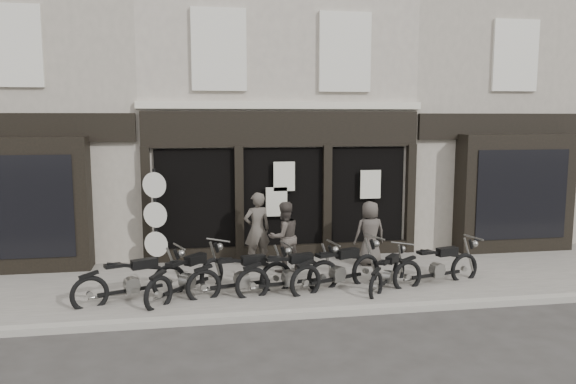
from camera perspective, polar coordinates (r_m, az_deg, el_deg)
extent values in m
plane|color=#2D2B28|center=(12.09, 1.80, -10.48)|extent=(90.00, 90.00, 0.00)
cube|color=#645F58|center=(12.91, 1.00, -9.01)|extent=(30.00, 4.20, 0.12)
cube|color=gray|center=(10.91, 3.14, -12.16)|extent=(30.00, 0.25, 0.13)
cube|color=#AFA596|center=(17.41, -2.12, 8.76)|extent=(7.20, 6.00, 8.20)
cube|color=black|center=(14.36, -0.47, 6.41)|extent=(7.10, 0.18, 0.90)
cube|color=black|center=(14.60, -0.50, -1.26)|extent=(6.50, 0.10, 2.95)
cube|color=black|center=(14.78, -0.45, -6.21)|extent=(7.10, 0.20, 0.44)
cube|color=beige|center=(14.39, -0.50, 8.80)|extent=(7.30, 0.22, 0.18)
cube|color=beige|center=(14.32, -7.03, 14.17)|extent=(1.35, 0.12, 2.00)
cube|color=black|center=(14.35, -7.04, 14.15)|extent=(1.05, 0.06, 1.70)
cube|color=beige|center=(14.82, 5.80, 13.96)|extent=(1.35, 0.12, 2.00)
cube|color=black|center=(14.85, 5.77, 13.95)|extent=(1.05, 0.06, 1.70)
cube|color=black|center=(14.37, -14.16, -1.43)|extent=(0.22, 0.22, 3.00)
cube|color=black|center=(14.37, -4.98, -1.23)|extent=(0.22, 0.22, 3.00)
cube|color=black|center=(14.74, 3.97, -1.00)|extent=(0.22, 0.22, 3.00)
cube|color=black|center=(15.44, 12.29, -0.76)|extent=(0.22, 0.22, 3.00)
cube|color=silver|center=(14.32, -0.39, 1.59)|extent=(0.55, 0.04, 0.75)
cube|color=silver|center=(14.89, 8.38, 0.78)|extent=(0.55, 0.04, 0.75)
cube|color=silver|center=(14.37, -1.18, -1.00)|extent=(0.55, 0.04, 0.75)
cube|color=#A09687|center=(17.73, -23.14, 8.14)|extent=(5.50, 6.00, 8.20)
cube|color=black|center=(14.63, -25.65, -1.21)|extent=(3.20, 0.70, 3.20)
cube|color=black|center=(14.30, -26.03, -1.42)|extent=(2.60, 0.06, 2.40)
cube|color=black|center=(14.77, -25.74, 5.88)|extent=(5.40, 0.16, 0.70)
cube|color=beige|center=(14.87, -26.16, 13.21)|extent=(1.30, 0.10, 1.90)
cube|color=black|center=(14.90, -26.13, 13.20)|extent=(1.00, 0.06, 1.60)
cube|color=#A09687|center=(19.31, 17.12, 8.32)|extent=(5.50, 6.00, 8.20)
cube|color=black|center=(16.51, 22.01, -0.08)|extent=(3.20, 0.70, 3.20)
cube|color=black|center=(16.21, 22.66, -0.25)|extent=(2.60, 0.06, 2.40)
cube|color=black|center=(16.64, 21.78, 6.21)|extent=(5.40, 0.16, 0.70)
cube|color=beige|center=(16.72, 22.09, 12.73)|extent=(1.30, 0.10, 1.90)
cube|color=black|center=(16.75, 22.04, 12.72)|extent=(1.00, 0.06, 1.60)
torus|color=black|center=(12.01, -12.00, -8.93)|extent=(0.73, 0.36, 0.74)
torus|color=black|center=(11.62, -19.51, -9.78)|extent=(0.73, 0.36, 0.74)
cube|color=black|center=(11.81, -15.68, -9.57)|extent=(1.23, 0.53, 0.07)
cube|color=gray|center=(11.79, -15.59, -9.15)|extent=(0.32, 0.28, 0.28)
cube|color=black|center=(11.74, -14.42, -7.07)|extent=(0.54, 0.36, 0.19)
cube|color=black|center=(11.58, -17.35, -7.16)|extent=(0.39, 0.32, 0.07)
cylinder|color=gray|center=(11.91, -11.00, -5.46)|extent=(0.27, 0.61, 0.04)
torus|color=black|center=(12.37, -7.76, -8.34)|extent=(0.57, 0.62, 0.75)
torus|color=black|center=(11.25, -13.02, -10.11)|extent=(0.57, 0.62, 0.75)
cube|color=black|center=(11.81, -10.26, -9.40)|extent=(0.91, 1.01, 0.07)
cube|color=gray|center=(11.80, -10.19, -8.96)|extent=(0.32, 0.33, 0.29)
cube|color=black|center=(11.88, -9.39, -6.75)|extent=(0.47, 0.50, 0.19)
cube|color=black|center=(11.43, -11.44, -7.15)|extent=(0.38, 0.39, 0.07)
cylinder|color=gray|center=(12.37, -7.11, -4.87)|extent=(0.50, 0.45, 0.04)
torus|color=black|center=(12.04, -1.23, -8.75)|extent=(0.74, 0.26, 0.74)
torus|color=black|center=(11.58, -8.58, -9.51)|extent=(0.74, 0.26, 0.74)
cube|color=black|center=(11.80, -4.83, -9.34)|extent=(1.27, 0.34, 0.06)
cube|color=gray|center=(11.78, -4.73, -8.93)|extent=(0.30, 0.25, 0.28)
cube|color=black|center=(11.75, -3.54, -6.88)|extent=(0.53, 0.29, 0.18)
cube|color=black|center=(11.56, -6.40, -6.94)|extent=(0.36, 0.28, 0.06)
cylinder|color=gray|center=(11.94, -0.18, -5.34)|extent=(0.18, 0.62, 0.04)
torus|color=black|center=(12.14, 3.57, -8.60)|extent=(0.75, 0.24, 0.74)
torus|color=black|center=(11.59, -3.64, -9.39)|extent=(0.75, 0.24, 0.74)
cube|color=black|center=(11.86, 0.05, -9.21)|extent=(1.28, 0.31, 0.07)
cube|color=gray|center=(11.84, 0.15, -8.79)|extent=(0.30, 0.24, 0.28)
cube|color=black|center=(11.82, 1.34, -6.73)|extent=(0.53, 0.28, 0.19)
cube|color=black|center=(11.60, -1.46, -6.80)|extent=(0.36, 0.28, 0.07)
cylinder|color=gray|center=(12.06, 4.64, -5.19)|extent=(0.17, 0.63, 0.04)
torus|color=black|center=(12.66, 7.89, -7.95)|extent=(0.74, 0.39, 0.76)
torus|color=black|center=(11.71, 1.78, -9.17)|extent=(0.74, 0.39, 0.76)
cube|color=black|center=(12.18, 4.96, -8.75)|extent=(1.24, 0.57, 0.07)
cube|color=gray|center=(12.17, 5.04, -8.33)|extent=(0.32, 0.29, 0.29)
cube|color=black|center=(12.22, 6.07, -6.21)|extent=(0.55, 0.37, 0.19)
cube|color=black|center=(11.84, 3.69, -6.42)|extent=(0.40, 0.34, 0.07)
cylinder|color=gray|center=(12.64, 8.80, -4.55)|extent=(0.29, 0.61, 0.04)
torus|color=black|center=(12.97, 11.17, -7.94)|extent=(0.47, 0.53, 0.63)
torus|color=black|center=(11.77, 8.91, -9.50)|extent=(0.47, 0.53, 0.63)
cube|color=black|center=(12.38, 10.09, -8.85)|extent=(0.75, 0.86, 0.06)
cube|color=gray|center=(12.37, 10.13, -8.50)|extent=(0.27, 0.28, 0.24)
cube|color=black|center=(12.48, 10.53, -6.70)|extent=(0.40, 0.42, 0.16)
cube|color=black|center=(12.00, 9.66, -7.07)|extent=(0.32, 0.33, 0.06)
cylinder|color=gray|center=(13.01, 11.54, -5.14)|extent=(0.43, 0.37, 0.03)
torus|color=black|center=(13.37, 17.44, -7.45)|extent=(0.73, 0.27, 0.72)
torus|color=black|center=(12.44, 12.01, -8.40)|extent=(0.73, 0.27, 0.72)
cube|color=black|center=(12.90, 14.82, -8.10)|extent=(1.24, 0.36, 0.06)
cube|color=gray|center=(12.89, 14.91, -7.73)|extent=(0.29, 0.25, 0.28)
cube|color=black|center=(12.95, 15.86, -5.84)|extent=(0.52, 0.29, 0.18)
cube|color=black|center=(12.58, 13.76, -5.97)|extent=(0.36, 0.28, 0.06)
cylinder|color=gray|center=(13.37, 18.32, -4.40)|extent=(0.19, 0.61, 0.04)
imported|color=#49433C|center=(13.68, -3.16, -3.85)|extent=(0.75, 0.58, 1.83)
imported|color=#423B35|center=(13.27, -0.40, -4.57)|extent=(0.99, 0.89, 1.67)
imported|color=#413B36|center=(14.00, 8.31, -4.16)|extent=(0.82, 0.57, 1.59)
cylinder|color=black|center=(14.13, -13.15, -7.85)|extent=(0.40, 0.40, 0.07)
cylinder|color=black|center=(13.86, -13.31, -2.91)|extent=(0.08, 0.08, 2.54)
cylinder|color=black|center=(13.69, -13.43, 0.70)|extent=(0.58, 0.30, 0.62)
cylinder|color=beige|center=(13.67, -13.43, 0.69)|extent=(0.56, 0.27, 0.62)
cylinder|color=black|center=(13.80, -13.34, -2.26)|extent=(0.58, 0.30, 0.62)
cylinder|color=beige|center=(13.77, -13.34, -2.28)|extent=(0.56, 0.27, 0.62)
cylinder|color=black|center=(13.94, -13.24, -5.17)|extent=(0.58, 0.30, 0.62)
cylinder|color=beige|center=(13.91, -13.25, -5.19)|extent=(0.56, 0.27, 0.62)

